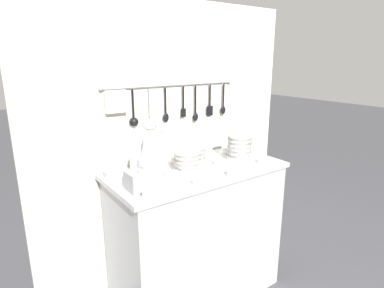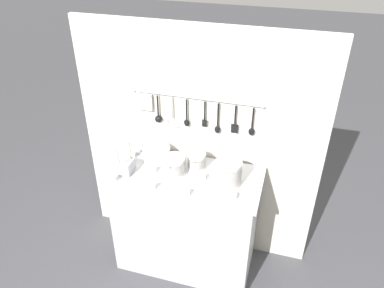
{
  "view_description": "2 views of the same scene",
  "coord_description": "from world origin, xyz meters",
  "px_view_note": "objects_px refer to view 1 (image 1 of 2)",
  "views": [
    {
      "loc": [
        -1.13,
        -1.52,
        1.59
      ],
      "look_at": [
        -0.02,
        0.02,
        1.08
      ],
      "focal_mm": 30.0,
      "sensor_mm": 36.0,
      "label": 1
    },
    {
      "loc": [
        0.67,
        -2.1,
        2.59
      ],
      "look_at": [
        0.04,
        0.02,
        1.18
      ],
      "focal_mm": 35.0,
      "sensor_mm": 36.0,
      "label": 2
    }
  ],
  "objects_px": {
    "bowl_stack_back_corner": "(195,153)",
    "cup_centre": "(168,174)",
    "cutlery_caddy": "(139,180)",
    "cup_beside_plates": "(146,195)",
    "cup_edge_far": "(231,172)",
    "cup_back_right": "(197,181)",
    "cup_mid_row": "(122,176)",
    "bowl_stack_wide_centre": "(239,146)",
    "cup_front_left": "(217,162)",
    "cup_edge_near": "(174,160)",
    "cup_front_right": "(262,160)",
    "cup_back_left": "(120,180)",
    "bowl_stack_short_front": "(187,160)",
    "steel_mixing_bowl": "(113,173)",
    "cup_by_caddy": "(224,151)",
    "plate_stack": "(148,163)"
  },
  "relations": [
    {
      "from": "cup_back_left",
      "to": "cup_front_right",
      "type": "xyz_separation_m",
      "value": [
        0.89,
        -0.21,
        0.0
      ]
    },
    {
      "from": "cup_beside_plates",
      "to": "cup_front_left",
      "type": "relative_size",
      "value": 1.0
    },
    {
      "from": "cup_back_left",
      "to": "cup_centre",
      "type": "relative_size",
      "value": 1.0
    },
    {
      "from": "plate_stack",
      "to": "cup_edge_far",
      "type": "xyz_separation_m",
      "value": [
        0.35,
        -0.35,
        -0.03
      ]
    },
    {
      "from": "steel_mixing_bowl",
      "to": "cup_beside_plates",
      "type": "distance_m",
      "value": 0.41
    },
    {
      "from": "cutlery_caddy",
      "to": "cup_edge_far",
      "type": "distance_m",
      "value": 0.54
    },
    {
      "from": "bowl_stack_short_front",
      "to": "cup_beside_plates",
      "type": "relative_size",
      "value": 3.35
    },
    {
      "from": "plate_stack",
      "to": "cup_mid_row",
      "type": "bearing_deg",
      "value": -167.02
    },
    {
      "from": "bowl_stack_wide_centre",
      "to": "bowl_stack_short_front",
      "type": "xyz_separation_m",
      "value": [
        -0.41,
        0.01,
        -0.02
      ]
    },
    {
      "from": "cup_centre",
      "to": "cup_back_right",
      "type": "bearing_deg",
      "value": -70.06
    },
    {
      "from": "bowl_stack_back_corner",
      "to": "cup_edge_near",
      "type": "distance_m",
      "value": 0.15
    },
    {
      "from": "cup_front_left",
      "to": "cup_back_right",
      "type": "distance_m",
      "value": 0.37
    },
    {
      "from": "cup_beside_plates",
      "to": "cup_edge_far",
      "type": "xyz_separation_m",
      "value": [
        0.55,
        0.0,
        0.0
      ]
    },
    {
      "from": "cup_back_right",
      "to": "bowl_stack_short_front",
      "type": "bearing_deg",
      "value": 67.76
    },
    {
      "from": "steel_mixing_bowl",
      "to": "cup_beside_plates",
      "type": "xyz_separation_m",
      "value": [
        0.01,
        -0.41,
        0.01
      ]
    },
    {
      "from": "cup_front_left",
      "to": "cup_back_right",
      "type": "height_order",
      "value": "same"
    },
    {
      "from": "plate_stack",
      "to": "cup_by_caddy",
      "type": "xyz_separation_m",
      "value": [
        0.62,
        0.01,
        -0.03
      ]
    },
    {
      "from": "steel_mixing_bowl",
      "to": "cup_back_left",
      "type": "xyz_separation_m",
      "value": [
        -0.02,
        -0.15,
        0.01
      ]
    },
    {
      "from": "bowl_stack_wide_centre",
      "to": "cup_mid_row",
      "type": "height_order",
      "value": "bowl_stack_wide_centre"
    },
    {
      "from": "steel_mixing_bowl",
      "to": "cup_edge_near",
      "type": "distance_m",
      "value": 0.41
    },
    {
      "from": "bowl_stack_wide_centre",
      "to": "steel_mixing_bowl",
      "type": "height_order",
      "value": "bowl_stack_wide_centre"
    },
    {
      "from": "bowl_stack_back_corner",
      "to": "cup_centre",
      "type": "distance_m",
      "value": 0.33
    },
    {
      "from": "cup_beside_plates",
      "to": "cup_back_left",
      "type": "bearing_deg",
      "value": 95.44
    },
    {
      "from": "cup_centre",
      "to": "cup_mid_row",
      "type": "bearing_deg",
      "value": 150.53
    },
    {
      "from": "cup_back_right",
      "to": "cup_centre",
      "type": "bearing_deg",
      "value": 109.94
    },
    {
      "from": "cup_edge_far",
      "to": "bowl_stack_wide_centre",
      "type": "bearing_deg",
      "value": 38.27
    },
    {
      "from": "bowl_stack_wide_centre",
      "to": "cup_by_caddy",
      "type": "relative_size",
      "value": 4.09
    },
    {
      "from": "bowl_stack_back_corner",
      "to": "bowl_stack_short_front",
      "type": "bearing_deg",
      "value": -140.98
    },
    {
      "from": "steel_mixing_bowl",
      "to": "cup_front_left",
      "type": "bearing_deg",
      "value": -19.16
    },
    {
      "from": "bowl_stack_back_corner",
      "to": "bowl_stack_wide_centre",
      "type": "bearing_deg",
      "value": -24.14
    },
    {
      "from": "cutlery_caddy",
      "to": "cup_front_left",
      "type": "relative_size",
      "value": 5.61
    },
    {
      "from": "plate_stack",
      "to": "cup_back_left",
      "type": "xyz_separation_m",
      "value": [
        -0.22,
        -0.09,
        -0.03
      ]
    },
    {
      "from": "cup_centre",
      "to": "cup_front_right",
      "type": "bearing_deg",
      "value": -11.84
    },
    {
      "from": "cup_mid_row",
      "to": "bowl_stack_back_corner",
      "type": "bearing_deg",
      "value": 1.57
    },
    {
      "from": "cup_edge_near",
      "to": "bowl_stack_back_corner",
      "type": "bearing_deg",
      "value": -24.92
    },
    {
      "from": "bowl_stack_back_corner",
      "to": "cup_back_left",
      "type": "distance_m",
      "value": 0.56
    },
    {
      "from": "bowl_stack_back_corner",
      "to": "cup_back_right",
      "type": "relative_size",
      "value": 2.82
    },
    {
      "from": "cup_front_left",
      "to": "cup_edge_far",
      "type": "height_order",
      "value": "same"
    },
    {
      "from": "bowl_stack_wide_centre",
      "to": "cup_front_right",
      "type": "xyz_separation_m",
      "value": [
        0.06,
        -0.15,
        -0.07
      ]
    },
    {
      "from": "cup_front_right",
      "to": "plate_stack",
      "type": "bearing_deg",
      "value": 155.71
    },
    {
      "from": "bowl_stack_wide_centre",
      "to": "plate_stack",
      "type": "bearing_deg",
      "value": 165.96
    },
    {
      "from": "cup_centre",
      "to": "cup_front_right",
      "type": "xyz_separation_m",
      "value": [
        0.63,
        -0.13,
        0.0
      ]
    },
    {
      "from": "cup_front_left",
      "to": "cup_edge_near",
      "type": "distance_m",
      "value": 0.28
    },
    {
      "from": "bowl_stack_back_corner",
      "to": "cup_edge_far",
      "type": "bearing_deg",
      "value": -86.03
    },
    {
      "from": "cup_centre",
      "to": "cutlery_caddy",
      "type": "bearing_deg",
      "value": -166.73
    },
    {
      "from": "cup_by_caddy",
      "to": "cup_front_right",
      "type": "distance_m",
      "value": 0.31
    },
    {
      "from": "cutlery_caddy",
      "to": "steel_mixing_bowl",
      "type": "bearing_deg",
      "value": 96.79
    },
    {
      "from": "bowl_stack_back_corner",
      "to": "cup_by_caddy",
      "type": "xyz_separation_m",
      "value": [
        0.28,
        0.03,
        -0.04
      ]
    },
    {
      "from": "bowl_stack_short_front",
      "to": "cup_mid_row",
      "type": "height_order",
      "value": "bowl_stack_short_front"
    },
    {
      "from": "bowl_stack_wide_centre",
      "to": "cutlery_caddy",
      "type": "distance_m",
      "value": 0.78
    }
  ]
}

